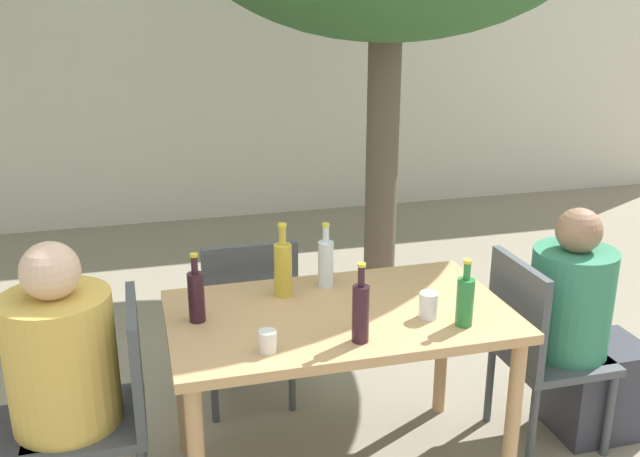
# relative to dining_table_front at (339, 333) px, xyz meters

# --- Properties ---
(cafe_building_wall) EXTENTS (10.00, 0.08, 2.80)m
(cafe_building_wall) POSITION_rel_dining_table_front_xyz_m (0.00, 3.81, 0.73)
(cafe_building_wall) COLOR silver
(cafe_building_wall) RESTS_ON ground_plane
(dining_table_front) EXTENTS (1.36, 0.79, 0.77)m
(dining_table_front) POSITION_rel_dining_table_front_xyz_m (0.00, 0.00, 0.00)
(dining_table_front) COLOR tan
(dining_table_front) RESTS_ON ground_plane
(patio_chair_0) EXTENTS (0.44, 0.44, 0.89)m
(patio_chair_0) POSITION_rel_dining_table_front_xyz_m (-0.91, 0.00, -0.17)
(patio_chair_0) COLOR #474C51
(patio_chair_0) RESTS_ON ground_plane
(patio_chair_1) EXTENTS (0.44, 0.44, 0.89)m
(patio_chair_1) POSITION_rel_dining_table_front_xyz_m (0.91, 0.00, -0.17)
(patio_chair_1) COLOR #474C51
(patio_chair_1) RESTS_ON ground_plane
(patio_chair_2) EXTENTS (0.44, 0.44, 0.89)m
(patio_chair_2) POSITION_rel_dining_table_front_xyz_m (-0.27, 0.63, -0.17)
(patio_chair_2) COLOR #474C51
(patio_chair_2) RESTS_ON ground_plane
(person_seated_0) EXTENTS (0.60, 0.40, 1.15)m
(person_seated_0) POSITION_rel_dining_table_front_xyz_m (-1.14, -0.00, -0.15)
(person_seated_0) COLOR #383842
(person_seated_0) RESTS_ON ground_plane
(person_seated_1) EXTENTS (0.58, 0.36, 1.11)m
(person_seated_1) POSITION_rel_dining_table_front_xyz_m (1.15, -0.00, -0.18)
(person_seated_1) COLOR #383842
(person_seated_1) RESTS_ON ground_plane
(wine_bottle_0) EXTENTS (0.06, 0.06, 0.28)m
(wine_bottle_0) POSITION_rel_dining_table_front_xyz_m (-0.55, 0.06, 0.20)
(wine_bottle_0) COLOR #331923
(wine_bottle_0) RESTS_ON dining_table_front
(water_bottle_1) EXTENTS (0.07, 0.07, 0.28)m
(water_bottle_1) POSITION_rel_dining_table_front_xyz_m (0.01, 0.26, 0.21)
(water_bottle_1) COLOR silver
(water_bottle_1) RESTS_ON dining_table_front
(wine_bottle_2) EXTENTS (0.06, 0.06, 0.30)m
(wine_bottle_2) POSITION_rel_dining_table_front_xyz_m (-0.00, -0.26, 0.21)
(wine_bottle_2) COLOR #331923
(wine_bottle_2) RESTS_ON dining_table_front
(oil_cruet_3) EXTENTS (0.07, 0.07, 0.32)m
(oil_cruet_3) POSITION_rel_dining_table_front_xyz_m (-0.18, 0.21, 0.22)
(oil_cruet_3) COLOR gold
(oil_cruet_3) RESTS_ON dining_table_front
(green_bottle_4) EXTENTS (0.07, 0.07, 0.27)m
(green_bottle_4) POSITION_rel_dining_table_front_xyz_m (0.42, -0.24, 0.20)
(green_bottle_4) COLOR #287A38
(green_bottle_4) RESTS_ON dining_table_front
(drinking_glass_0) EXTENTS (0.07, 0.07, 0.10)m
(drinking_glass_0) POSITION_rel_dining_table_front_xyz_m (0.32, -0.15, 0.15)
(drinking_glass_0) COLOR white
(drinking_glass_0) RESTS_ON dining_table_front
(drinking_glass_1) EXTENTS (0.07, 0.07, 0.08)m
(drinking_glass_1) POSITION_rel_dining_table_front_xyz_m (-0.34, -0.25, 0.14)
(drinking_glass_1) COLOR silver
(drinking_glass_1) RESTS_ON dining_table_front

